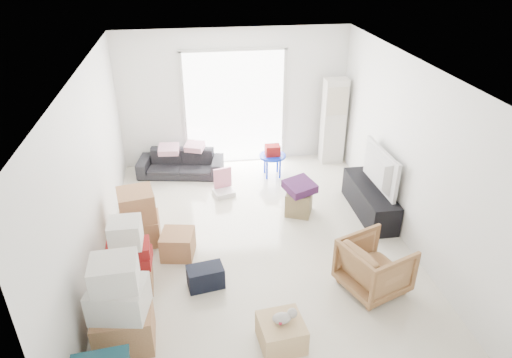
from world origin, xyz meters
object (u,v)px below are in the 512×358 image
at_px(tv_console, 370,200).
at_px(kids_table, 272,154).
at_px(ac_tower, 333,122).
at_px(wood_crate, 281,333).
at_px(sofa, 180,160).
at_px(ottoman, 299,203).
at_px(television, 372,183).
at_px(armchair, 375,264).

height_order(tv_console, kids_table, kids_table).
xyz_separation_m(ac_tower, wood_crate, (-1.98, -4.60, -0.71)).
distance_m(tv_console, sofa, 3.68).
distance_m(kids_table, wood_crate, 4.21).
height_order(ottoman, wood_crate, ottoman).
relative_size(television, ottoman, 2.86).
relative_size(armchair, kids_table, 1.23).
relative_size(sofa, armchair, 2.07).
height_order(ac_tower, sofa, ac_tower).
bearing_deg(kids_table, sofa, 170.14).
bearing_deg(wood_crate, television, 51.38).
bearing_deg(wood_crate, ottoman, 72.60).
xyz_separation_m(ottoman, kids_table, (-0.19, 1.43, 0.25)).
distance_m(armchair, kids_table, 3.47).
height_order(ac_tower, tv_console, ac_tower).
distance_m(tv_console, ottoman, 1.19).
bearing_deg(sofa, kids_table, 0.27).
distance_m(sofa, wood_crate, 4.59).
relative_size(ac_tower, armchair, 2.21).
bearing_deg(ac_tower, armchair, -98.65).
distance_m(ac_tower, wood_crate, 5.06).
relative_size(television, sofa, 0.71).
relative_size(ottoman, kids_table, 0.64).
relative_size(ac_tower, television, 1.50).
height_order(sofa, armchair, armchair).
xyz_separation_m(kids_table, wood_crate, (-0.66, -4.14, -0.29)).
relative_size(ac_tower, wood_crate, 3.51).
bearing_deg(television, tv_console, -0.00).
distance_m(ac_tower, ottoman, 2.30).
bearing_deg(armchair, tv_console, -40.50).
xyz_separation_m(sofa, kids_table, (1.77, -0.31, 0.14)).
distance_m(television, armchair, 1.91).
bearing_deg(wood_crate, sofa, 103.99).
bearing_deg(ottoman, tv_console, -8.58).
bearing_deg(sofa, ac_tower, 12.91).
distance_m(tv_console, television, 0.33).
relative_size(sofa, ottoman, 4.00).
bearing_deg(sofa, tv_console, -21.21).
bearing_deg(kids_table, tv_console, -49.46).
xyz_separation_m(armchair, wood_crate, (-1.39, -0.75, -0.23)).
relative_size(television, armchair, 1.48).
bearing_deg(tv_console, kids_table, 130.54).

